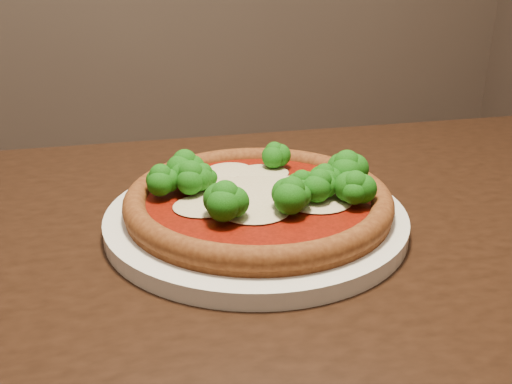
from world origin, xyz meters
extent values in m
cube|color=black|center=(0.17, -0.16, 0.73)|extent=(1.28, 0.76, 0.04)
cylinder|color=black|center=(0.76, 0.14, 0.35)|extent=(0.06, 0.06, 0.71)
cylinder|color=silver|center=(0.17, -0.13, 0.76)|extent=(0.33, 0.33, 0.02)
cylinder|color=brown|center=(0.18, -0.12, 0.77)|extent=(0.29, 0.29, 0.01)
torus|color=brown|center=(0.18, -0.12, 0.78)|extent=(0.29, 0.29, 0.02)
cylinder|color=maroon|center=(0.18, -0.12, 0.78)|extent=(0.24, 0.24, 0.00)
ellipsoid|color=beige|center=(0.17, -0.13, 0.78)|extent=(0.10, 0.09, 0.01)
ellipsoid|color=beige|center=(0.12, -0.14, 0.78)|extent=(0.07, 0.06, 0.01)
ellipsoid|color=beige|center=(0.26, -0.11, 0.78)|extent=(0.06, 0.05, 0.00)
ellipsoid|color=beige|center=(0.14, -0.10, 0.78)|extent=(0.08, 0.07, 0.01)
ellipsoid|color=beige|center=(0.16, -0.04, 0.78)|extent=(0.06, 0.05, 0.00)
ellipsoid|color=beige|center=(0.20, -0.06, 0.78)|extent=(0.06, 0.06, 0.01)
ellipsoid|color=beige|center=(0.16, -0.16, 0.78)|extent=(0.07, 0.07, 0.01)
ellipsoid|color=beige|center=(0.23, -0.11, 0.78)|extent=(0.07, 0.07, 0.01)
ellipsoid|color=beige|center=(0.23, -0.15, 0.78)|extent=(0.07, 0.07, 0.01)
ellipsoid|color=beige|center=(0.18, -0.11, 0.78)|extent=(0.10, 0.09, 0.01)
ellipsoid|color=#1A7713|center=(0.12, -0.09, 0.80)|extent=(0.04, 0.04, 0.03)
ellipsoid|color=#1A7713|center=(0.22, -0.14, 0.80)|extent=(0.04, 0.04, 0.03)
ellipsoid|color=#1A7713|center=(0.23, -0.16, 0.81)|extent=(0.04, 0.04, 0.04)
ellipsoid|color=#1A7713|center=(0.11, -0.10, 0.81)|extent=(0.05, 0.05, 0.04)
ellipsoid|color=#1A7713|center=(0.11, -0.07, 0.81)|extent=(0.05, 0.05, 0.04)
ellipsoid|color=#1A7713|center=(0.13, -0.17, 0.81)|extent=(0.05, 0.05, 0.04)
ellipsoid|color=#1A7713|center=(0.28, -0.12, 0.81)|extent=(0.05, 0.05, 0.04)
ellipsoid|color=#1A7713|center=(0.08, -0.10, 0.81)|extent=(0.04, 0.04, 0.04)
ellipsoid|color=#1A7713|center=(0.22, -0.05, 0.80)|extent=(0.04, 0.04, 0.03)
ellipsoid|color=#1A7713|center=(0.27, -0.17, 0.81)|extent=(0.05, 0.05, 0.04)
ellipsoid|color=#1A7713|center=(0.10, -0.09, 0.80)|extent=(0.04, 0.04, 0.03)
ellipsoid|color=#1A7713|center=(0.25, -0.14, 0.80)|extent=(0.04, 0.04, 0.03)
ellipsoid|color=#1A7713|center=(0.20, -0.17, 0.81)|extent=(0.05, 0.05, 0.04)
camera|label=1|loc=(0.03, -0.67, 1.03)|focal=40.00mm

